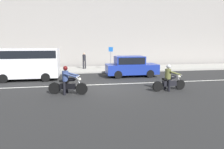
% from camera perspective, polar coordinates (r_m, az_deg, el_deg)
% --- Properties ---
extents(ground_plane, '(80.00, 80.00, 0.00)m').
position_cam_1_polar(ground_plane, '(11.95, -1.02, -3.95)').
color(ground_plane, black).
extents(sidewalk_slab, '(40.00, 4.40, 0.14)m').
position_cam_1_polar(sidewalk_slab, '(19.75, -4.53, 1.64)').
color(sidewalk_slab, '#99968E').
rests_on(sidewalk_slab, ground_plane).
extents(building_facade, '(40.00, 1.40, 13.34)m').
position_cam_1_polar(building_facade, '(23.27, -5.56, 19.15)').
color(building_facade, gray).
rests_on(building_facade, ground_plane).
extents(lane_marking_stripe, '(18.00, 0.14, 0.01)m').
position_cam_1_polar(lane_marking_stripe, '(12.85, -0.65, -2.97)').
color(lane_marking_stripe, silver).
rests_on(lane_marking_stripe, ground_plane).
extents(motorcycle_with_rider_olive, '(2.15, 0.72, 1.58)m').
position_cam_1_polar(motorcycle_with_rider_olive, '(11.57, 17.07, -1.59)').
color(motorcycle_with_rider_olive, black).
rests_on(motorcycle_with_rider_olive, ground_plane).
extents(motorcycle_with_rider_denim_blue, '(2.15, 0.84, 1.58)m').
position_cam_1_polar(motorcycle_with_rider_denim_blue, '(10.53, -13.43, -2.48)').
color(motorcycle_with_rider_denim_blue, black).
rests_on(motorcycle_with_rider_denim_blue, ground_plane).
extents(parked_sedan_cobalt_blue, '(4.29, 1.82, 1.72)m').
position_cam_1_polar(parked_sedan_cobalt_blue, '(15.78, 5.76, 2.57)').
color(parked_sedan_cobalt_blue, navy).
rests_on(parked_sedan_cobalt_blue, ground_plane).
extents(parked_van_white, '(4.63, 1.96, 2.38)m').
position_cam_1_polar(parked_van_white, '(15.54, -24.50, 3.49)').
color(parked_van_white, silver).
rests_on(parked_van_white, ground_plane).
extents(street_sign_post, '(0.44, 0.08, 2.29)m').
position_cam_1_polar(street_sign_post, '(18.71, -0.39, 5.75)').
color(street_sign_post, gray).
rests_on(street_sign_post, sidewalk_slab).
extents(pedestrian_bystander, '(0.34, 0.34, 1.67)m').
position_cam_1_polar(pedestrian_bystander, '(19.73, -8.50, 4.59)').
color(pedestrian_bystander, black).
rests_on(pedestrian_bystander, sidewalk_slab).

